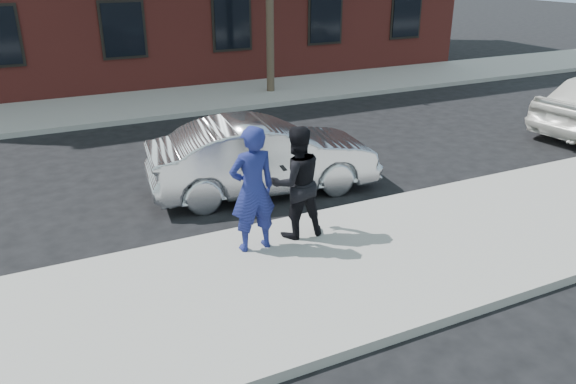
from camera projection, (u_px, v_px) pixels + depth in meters
ground at (298, 274)px, 8.44m from camera, size 100.00×100.00×0.00m
near_sidewalk at (306, 278)px, 8.20m from camera, size 50.00×3.50×0.15m
near_curb at (258, 228)px, 9.70m from camera, size 50.00×0.10×0.15m
far_sidewalk at (138, 105)px, 17.74m from camera, size 50.00×3.50×0.15m
far_curb at (151, 119)px, 16.25m from camera, size 50.00×0.10×0.15m
silver_sedan at (264, 156)px, 11.14m from camera, size 4.69×2.10×1.49m
man_hoodie at (253, 189)px, 8.50m from camera, size 0.73×0.53×2.00m
man_peacoat at (296, 182)px, 8.97m from camera, size 0.94×0.76×1.85m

